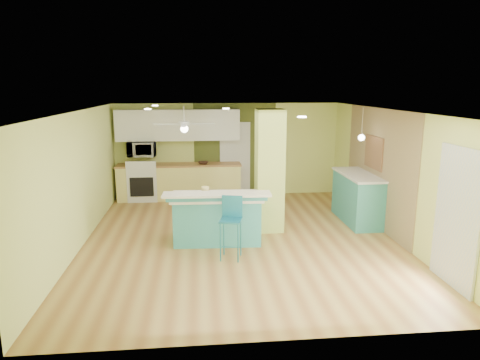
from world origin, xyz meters
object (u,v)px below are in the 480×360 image
peninsula (217,217)px  side_counter (358,198)px  fruit_bowl (203,163)px  canister (205,192)px  bar_stool (231,217)px

peninsula → side_counter: (3.16, 0.94, 0.06)m
side_counter → fruit_bowl: side_counter is taller
fruit_bowl → canister: size_ratio=1.51×
fruit_bowl → canister: canister is taller
canister → bar_stool: bearing=-61.5°
side_counter → canister: size_ratio=9.18×
peninsula → side_counter: side_counter is taller
canister → fruit_bowl: bearing=89.8°
fruit_bowl → canister: (-0.01, -3.23, 0.03)m
fruit_bowl → canister: 3.23m
peninsula → bar_stool: bar_stool is taller
bar_stool → fruit_bowl: (-0.42, 4.03, 0.24)m
peninsula → canister: (-0.22, -0.02, 0.52)m
peninsula → side_counter: bearing=19.1°
side_counter → canister: (-3.38, -0.97, 0.46)m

